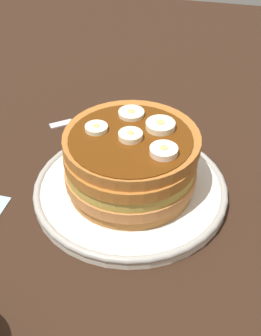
{
  "coord_description": "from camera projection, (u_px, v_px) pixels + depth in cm",
  "views": [
    {
      "loc": [
        9.61,
        -42.61,
        40.11
      ],
      "look_at": [
        0.0,
        0.0,
        4.29
      ],
      "focal_mm": 50.21,
      "sensor_mm": 36.0,
      "label": 1
    }
  ],
  "objects": [
    {
      "name": "banana_slice_3",
      "position": [
        160.0,
        126.0,
        0.55
      ],
      "size": [
        3.5,
        3.5,
        1.0
      ],
      "color": "#F6EBBD",
      "rests_on": "pancake_stack"
    },
    {
      "name": "ground_plane",
      "position": [
        130.0,
        203.0,
        0.6
      ],
      "size": [
        140.0,
        140.0,
        3.0
      ],
      "primitive_type": "cube",
      "color": "black"
    },
    {
      "name": "banana_slice_2",
      "position": [
        96.0,
        128.0,
        0.55
      ],
      "size": [
        2.69,
        2.69,
        0.79
      ],
      "color": "#EDE9BC",
      "rests_on": "pancake_stack"
    },
    {
      "name": "banana_slice_0",
      "position": [
        130.0,
        139.0,
        0.53
      ],
      "size": [
        2.81,
        2.81,
        0.94
      ],
      "color": "#FBE6B6",
      "rests_on": "pancake_stack"
    },
    {
      "name": "fork",
      "position": [
        86.0,
        118.0,
        0.72
      ],
      "size": [
        10.99,
        8.58,
        0.5
      ],
      "color": "silver",
      "rests_on": "ground_plane"
    },
    {
      "name": "pancake_stack",
      "position": [
        130.0,
        162.0,
        0.56
      ],
      "size": [
        16.83,
        16.91,
        7.39
      ],
      "color": "#A86D35",
      "rests_on": "plate"
    },
    {
      "name": "banana_slice_4",
      "position": [
        131.0,
        114.0,
        0.57
      ],
      "size": [
        3.2,
        3.2,
        0.72
      ],
      "color": "beige",
      "rests_on": "pancake_stack"
    },
    {
      "name": "banana_slice_1",
      "position": [
        164.0,
        151.0,
        0.51
      ],
      "size": [
        3.14,
        3.14,
        0.99
      ],
      "color": "#FEE3C2",
      "rests_on": "pancake_stack"
    },
    {
      "name": "plate",
      "position": [
        130.0,
        189.0,
        0.59
      ],
      "size": [
        24.12,
        24.12,
        1.61
      ],
      "color": "silver",
      "rests_on": "ground_plane"
    }
  ]
}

